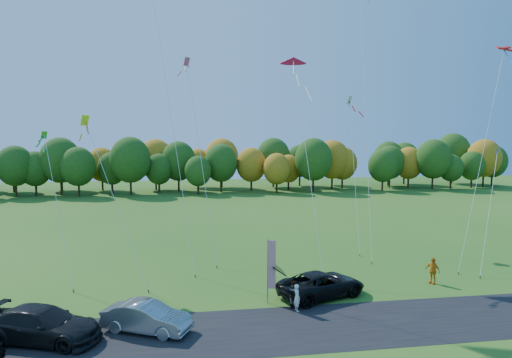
{
  "coord_description": "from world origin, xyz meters",
  "views": [
    {
      "loc": [
        -5.12,
        -26.65,
        10.11
      ],
      "look_at": [
        0.0,
        6.0,
        7.0
      ],
      "focal_mm": 32.0,
      "sensor_mm": 36.0,
      "label": 1
    }
  ],
  "objects": [
    {
      "name": "black_suv",
      "position": [
        3.31,
        0.36,
        0.8
      ],
      "size": [
        6.3,
        4.52,
        1.59
      ],
      "primitive_type": "imported",
      "rotation": [
        0.0,
        0.0,
        1.94
      ],
      "color": "black",
      "rests_on": "ground"
    },
    {
      "name": "kite_diamond_pink",
      "position": [
        -3.81,
        11.46,
        8.5
      ],
      "size": [
        2.68,
        8.26,
        17.49
      ],
      "color": "#4C3F33",
      "rests_on": "ground"
    },
    {
      "name": "person_tailgate_b",
      "position": [
        1.16,
        -1.09,
        0.79
      ],
      "size": [
        0.77,
        0.89,
        1.59
      ],
      "primitive_type": "imported",
      "rotation": [
        0.0,
        0.0,
        1.33
      ],
      "color": "gray",
      "rests_on": "ground"
    },
    {
      "name": "tree_line",
      "position": [
        0.0,
        55.0,
        0.0
      ],
      "size": [
        116.0,
        12.0,
        10.0
      ],
      "primitive_type": null,
      "color": "#1E4711",
      "rests_on": "ground"
    },
    {
      "name": "kite_diamond_white",
      "position": [
        10.13,
        12.83,
        6.99
      ],
      "size": [
        2.18,
        7.8,
        14.44
      ],
      "color": "#4C3F33",
      "rests_on": "ground"
    },
    {
      "name": "silver_sedan",
      "position": [
        -7.18,
        -3.23,
        0.77
      ],
      "size": [
        4.91,
        3.48,
        1.54
      ],
      "primitive_type": "imported",
      "rotation": [
        0.0,
        0.0,
        1.12
      ],
      "color": "#A1A2A6",
      "rests_on": "ground"
    },
    {
      "name": "kite_diamond_blue_low",
      "position": [
        17.85,
        4.6,
        4.55
      ],
      "size": [
        4.99,
        5.32,
        9.44
      ],
      "color": "#4C3F33",
      "rests_on": "ground"
    },
    {
      "name": "kite_parafoil_rainbow",
      "position": [
        18.48,
        6.52,
        8.94
      ],
      "size": [
        9.18,
        7.02,
        18.17
      ],
      "color": "#4C3F33",
      "rests_on": "ground"
    },
    {
      "name": "kite_delta_blue",
      "position": [
        -6.47,
        10.04,
        14.18
      ],
      "size": [
        5.32,
        9.86,
        29.12
      ],
      "color": "#4C3F33",
      "rests_on": "ground"
    },
    {
      "name": "kite_parafoil_orange",
      "position": [
        11.28,
        13.55,
        13.34
      ],
      "size": [
        5.64,
        14.05,
        27.06
      ],
      "color": "#4C3F33",
      "rests_on": "ground"
    },
    {
      "name": "kite_diamond_green",
      "position": [
        -13.8,
        6.12,
        5.21
      ],
      "size": [
        3.28,
        5.43,
        10.73
      ],
      "color": "#4C3F33",
      "rests_on": "ground"
    },
    {
      "name": "dark_truck_a",
      "position": [
        -12.16,
        -3.59,
        0.85
      ],
      "size": [
        6.31,
        4.22,
        1.7
      ],
      "primitive_type": "imported",
      "rotation": [
        0.0,
        0.0,
        1.22
      ],
      "color": "black",
      "rests_on": "ground"
    },
    {
      "name": "person_tailgate_a",
      "position": [
        1.19,
        -1.71,
        0.8
      ],
      "size": [
        0.47,
        0.63,
        1.59
      ],
      "primitive_type": "imported",
      "rotation": [
        0.0,
        0.0,
        1.73
      ],
      "color": "white",
      "rests_on": "ground"
    },
    {
      "name": "person_east",
      "position": [
        11.62,
        1.68,
        0.91
      ],
      "size": [
        0.88,
        1.15,
        1.82
      ],
      "primitive_type": "imported",
      "rotation": [
        0.0,
        0.0,
        -1.11
      ],
      "color": "orange",
      "rests_on": "ground"
    },
    {
      "name": "asphalt_strip",
      "position": [
        0.0,
        -4.0,
        0.01
      ],
      "size": [
        90.0,
        6.0,
        0.01
      ],
      "primitive_type": "cube",
      "color": "black",
      "rests_on": "ground"
    },
    {
      "name": "kite_diamond_yellow",
      "position": [
        -9.94,
        5.64,
        5.74
      ],
      "size": [
        5.4,
        6.33,
        12.03
      ],
      "color": "#4C3F33",
      "rests_on": "ground"
    },
    {
      "name": "kite_delta_red",
      "position": [
        4.03,
        9.21,
        13.41
      ],
      "size": [
        2.34,
        10.54,
        17.75
      ],
      "color": "#4C3F33",
      "rests_on": "ground"
    },
    {
      "name": "feather_flag",
      "position": [
        -0.07,
        -0.19,
        2.42
      ],
      "size": [
        0.52,
        0.14,
        3.96
      ],
      "color": "#999999",
      "rests_on": "ground"
    },
    {
      "name": "ground",
      "position": [
        0.0,
        0.0,
        0.0
      ],
      "size": [
        160.0,
        160.0,
        0.0
      ],
      "primitive_type": "plane",
      "color": "#255C18"
    }
  ]
}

